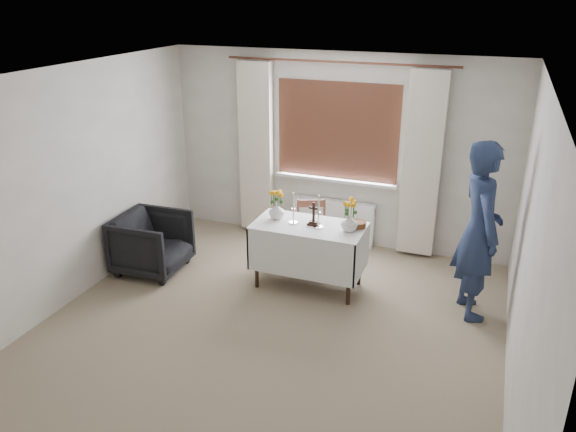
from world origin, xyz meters
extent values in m
plane|color=gray|center=(0.00, 0.00, 0.00)|extent=(5.00, 5.00, 0.00)
cube|color=white|center=(0.08, 1.15, 0.38)|extent=(1.24, 0.64, 0.76)
imported|color=black|center=(-1.80, 0.86, 0.36)|extent=(0.82, 0.80, 0.72)
imported|color=navy|center=(1.86, 1.23, 0.93)|extent=(0.66, 0.80, 1.87)
cube|color=white|center=(0.00, 2.42, 0.30)|extent=(1.10, 0.10, 0.60)
imported|color=silver|center=(-0.33, 1.20, 0.86)|extent=(0.20, 0.20, 0.19)
imported|color=silver|center=(0.54, 1.15, 0.86)|extent=(0.21, 0.21, 0.19)
cylinder|color=brown|center=(0.60, 1.29, 0.80)|extent=(0.19, 0.19, 0.07)
camera|label=1|loc=(1.89, -4.28, 3.20)|focal=35.00mm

